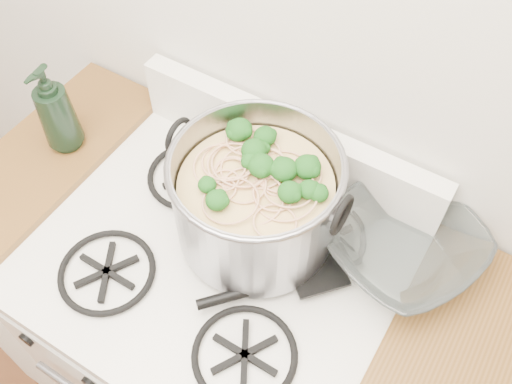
% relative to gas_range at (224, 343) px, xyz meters
% --- Properties ---
extents(gas_range, '(0.76, 0.66, 0.92)m').
position_rel_gas_range_xyz_m(gas_range, '(0.00, 0.00, 0.00)').
color(gas_range, white).
rests_on(gas_range, ground).
extents(counter_left, '(0.25, 0.65, 0.92)m').
position_rel_gas_range_xyz_m(counter_left, '(-0.51, 0.00, 0.02)').
color(counter_left, silver).
rests_on(counter_left, ground).
extents(stock_pot, '(0.38, 0.35, 0.23)m').
position_rel_gas_range_xyz_m(stock_pot, '(0.04, 0.10, 0.59)').
color(stock_pot, '#95969D').
rests_on(stock_pot, gas_range).
extents(spatula, '(0.42, 0.42, 0.02)m').
position_rel_gas_range_xyz_m(spatula, '(0.21, 0.07, 0.50)').
color(spatula, black).
rests_on(spatula, gas_range).
extents(glass_bowl, '(0.16, 0.16, 0.03)m').
position_rel_gas_range_xyz_m(glass_bowl, '(0.33, 0.21, 0.50)').
color(glass_bowl, white).
rests_on(glass_bowl, gas_range).
extents(bottle, '(0.10, 0.10, 0.23)m').
position_rel_gas_range_xyz_m(bottle, '(-0.48, 0.08, 0.60)').
color(bottle, black).
rests_on(bottle, counter_left).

